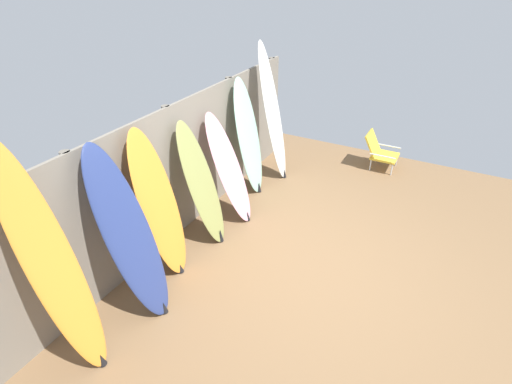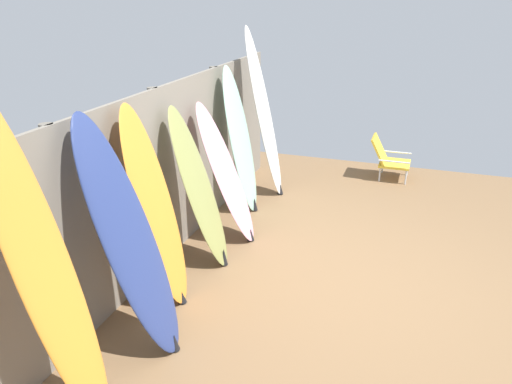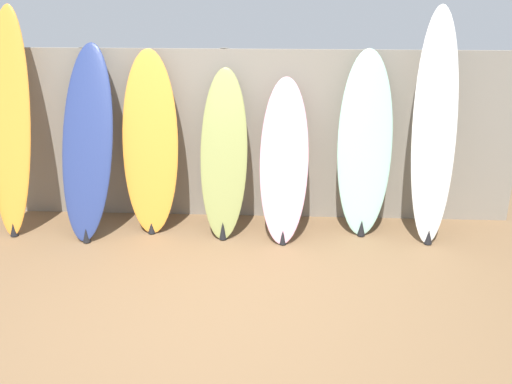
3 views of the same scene
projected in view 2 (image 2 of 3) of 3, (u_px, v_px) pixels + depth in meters
name	position (u px, v px, depth m)	size (l,w,h in m)	color
ground	(356.00, 290.00, 4.75)	(7.68, 7.68, 0.00)	brown
fence_back	(162.00, 177.00, 5.01)	(6.08, 0.11, 1.80)	gray
surfboard_orange_0	(44.00, 270.00, 2.97)	(0.44, 0.68, 2.24)	orange
surfboard_navy_1	(129.00, 240.00, 3.70)	(0.58, 0.79, 1.88)	navy
surfboard_orange_2	(156.00, 210.00, 4.27)	(0.58, 0.49, 1.82)	orange
surfboard_olive_3	(200.00, 190.00, 4.94)	(0.48, 0.59, 1.65)	olive
surfboard_pink_4	(226.00, 175.00, 5.47)	(0.50, 0.69, 1.56)	pink
surfboard_seafoam_5	(241.00, 142.00, 6.16)	(0.56, 0.46, 1.84)	#9ED6BC
surfboard_white_6	(264.00, 115.00, 6.61)	(0.45, 0.60, 2.25)	white
beach_chair	(388.00, 157.00, 7.46)	(0.50, 0.58, 0.63)	silver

